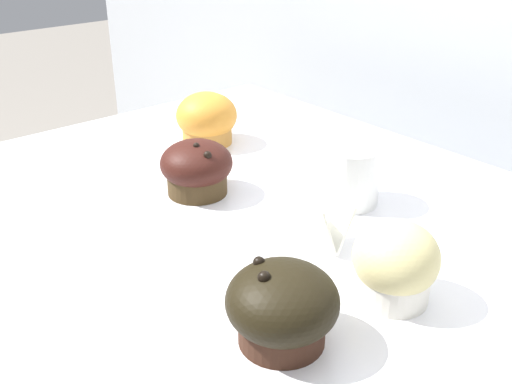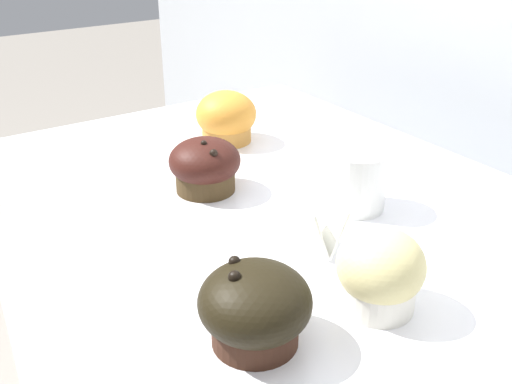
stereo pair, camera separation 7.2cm
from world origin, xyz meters
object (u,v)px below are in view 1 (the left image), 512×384
(coffee_cup, at_px, (349,173))
(muffin_back_right, at_px, (207,119))
(muffin_front_center, at_px, (282,307))
(muffin_back_left, at_px, (197,168))
(muffin_front_left, at_px, (395,264))

(coffee_cup, bearing_deg, muffin_back_right, -176.77)
(muffin_front_center, distance_m, muffin_back_right, 0.50)
(muffin_back_left, height_order, muffin_back_right, muffin_back_right)
(muffin_front_center, xyz_separation_m, muffin_back_left, (-0.30, 0.12, -0.00))
(muffin_front_left, bearing_deg, muffin_back_right, 166.81)
(muffin_front_left, xyz_separation_m, coffee_cup, (-0.17, 0.13, 0.00))
(muffin_back_left, bearing_deg, coffee_cup, 42.63)
(muffin_back_right, height_order, muffin_front_left, same)
(muffin_front_center, relative_size, muffin_back_right, 1.03)
(muffin_front_center, bearing_deg, muffin_back_right, 151.76)
(muffin_back_right, xyz_separation_m, coffee_cup, (0.29, 0.02, 0.00))
(muffin_front_center, height_order, muffin_back_right, muffin_back_right)
(muffin_back_left, bearing_deg, muffin_front_center, -21.42)
(muffin_front_center, height_order, muffin_front_left, muffin_front_left)
(muffin_back_left, relative_size, muffin_back_right, 0.99)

